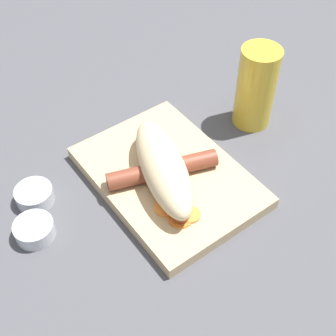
{
  "coord_description": "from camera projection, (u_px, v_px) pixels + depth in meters",
  "views": [
    {
      "loc": [
        -0.37,
        0.27,
        0.54
      ],
      "look_at": [
        0.0,
        0.0,
        0.03
      ],
      "focal_mm": 50.0,
      "sensor_mm": 36.0,
      "label": 1
    }
  ],
  "objects": [
    {
      "name": "food_tray",
      "position": [
        168.0,
        177.0,
        0.7
      ],
      "size": [
        0.27,
        0.19,
        0.02
      ],
      "color": "tan",
      "rests_on": "ground_plane"
    },
    {
      "name": "ground_plane",
      "position": [
        168.0,
        181.0,
        0.71
      ],
      "size": [
        3.0,
        3.0,
        0.0
      ],
      "primitive_type": "plane",
      "color": "#4C4C51"
    },
    {
      "name": "drink_glass",
      "position": [
        256.0,
        87.0,
        0.75
      ],
      "size": [
        0.06,
        0.06,
        0.14
      ],
      "color": "gold",
      "rests_on": "ground_plane"
    },
    {
      "name": "condiment_cup_far",
      "position": [
        35.0,
        230.0,
        0.63
      ],
      "size": [
        0.05,
        0.05,
        0.02
      ],
      "color": "silver",
      "rests_on": "ground_plane"
    },
    {
      "name": "sausage",
      "position": [
        163.0,
        170.0,
        0.68
      ],
      "size": [
        0.18,
        0.16,
        0.03
      ],
      "color": "brown",
      "rests_on": "food_tray"
    },
    {
      "name": "pickled_veggies",
      "position": [
        178.0,
        211.0,
        0.64
      ],
      "size": [
        0.07,
        0.06,
        0.0
      ],
      "color": "orange",
      "rests_on": "food_tray"
    },
    {
      "name": "bread_roll",
      "position": [
        163.0,
        167.0,
        0.66
      ],
      "size": [
        0.2,
        0.12,
        0.06
      ],
      "color": "beige",
      "rests_on": "food_tray"
    },
    {
      "name": "condiment_cup_near",
      "position": [
        35.0,
        196.0,
        0.67
      ],
      "size": [
        0.05,
        0.05,
        0.02
      ],
      "color": "silver",
      "rests_on": "ground_plane"
    }
  ]
}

